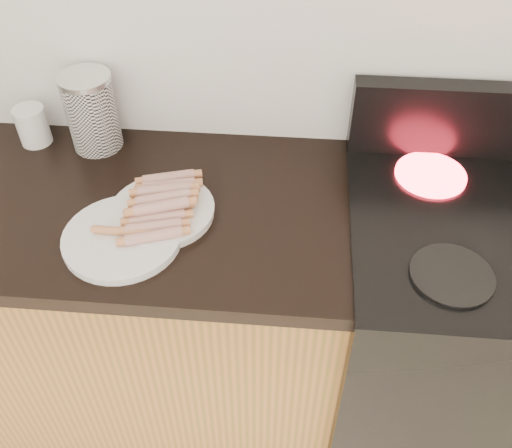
# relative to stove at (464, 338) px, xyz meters

# --- Properties ---
(stove) EXTENTS (0.76, 0.65, 0.91)m
(stove) POSITION_rel_stove_xyz_m (0.00, 0.00, 0.00)
(stove) COLOR black
(stove) RESTS_ON floor
(stove_panel) EXTENTS (0.76, 0.06, 0.20)m
(stove_panel) POSITION_rel_stove_xyz_m (0.00, 0.28, 0.55)
(stove_panel) COLOR black
(stove_panel) RESTS_ON stove
(burner_near_left) EXTENTS (0.18, 0.18, 0.01)m
(burner_near_left) POSITION_rel_stove_xyz_m (-0.17, -0.17, 0.46)
(burner_near_left) COLOR black
(burner_near_left) RESTS_ON stove
(burner_far_left) EXTENTS (0.18, 0.18, 0.01)m
(burner_far_left) POSITION_rel_stove_xyz_m (-0.17, 0.17, 0.46)
(burner_far_left) COLOR #FF1E2D
(burner_far_left) RESTS_ON stove
(main_plate) EXTENTS (0.26, 0.26, 0.02)m
(main_plate) POSITION_rel_stove_xyz_m (-0.83, -0.02, 0.45)
(main_plate) COLOR silver
(main_plate) RESTS_ON counter_slab
(side_plate) EXTENTS (0.35, 0.35, 0.02)m
(side_plate) POSITION_rel_stove_xyz_m (-0.90, -0.11, 0.45)
(side_plate) COLOR silver
(side_plate) RESTS_ON counter_slab
(hotdog_pile) EXTENTS (0.13, 0.27, 0.05)m
(hotdog_pile) POSITION_rel_stove_xyz_m (-0.83, -0.02, 0.48)
(hotdog_pile) COLOR brown
(hotdog_pile) RESTS_ON main_plate
(plain_sausages) EXTENTS (0.13, 0.02, 0.02)m
(plain_sausages) POSITION_rel_stove_xyz_m (-0.90, -0.11, 0.47)
(plain_sausages) COLOR #BE714A
(plain_sausages) RESTS_ON side_plate
(canister) EXTENTS (0.14, 0.14, 0.21)m
(canister) POSITION_rel_stove_xyz_m (-1.06, 0.24, 0.55)
(canister) COLOR white
(canister) RESTS_ON counter_slab
(mug) EXTENTS (0.09, 0.09, 0.11)m
(mug) POSITION_rel_stove_xyz_m (-1.24, 0.24, 0.50)
(mug) COLOR silver
(mug) RESTS_ON counter_slab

